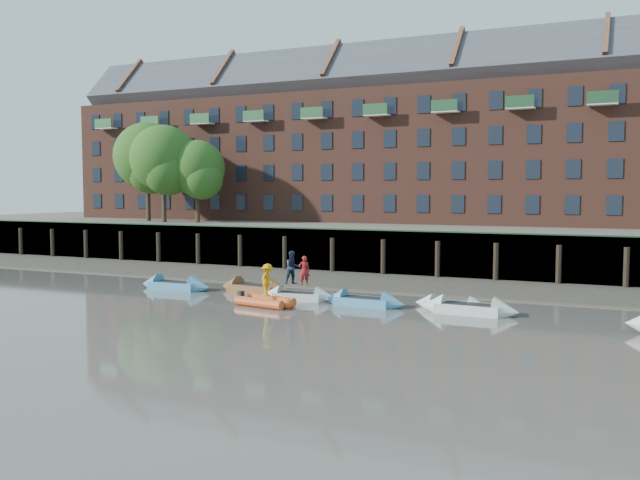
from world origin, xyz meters
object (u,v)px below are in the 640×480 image
Objects in this scene: rowboat_1 at (175,286)px; rowboat_5 at (451,305)px; rowboat_6 at (469,309)px; person_rower_a at (304,271)px; rowboat_4 at (364,302)px; rib_tender at (267,302)px; rowboat_2 at (255,289)px; person_rib_crew at (268,280)px; person_rower_b at (293,268)px; rowboat_3 at (298,296)px.

rowboat_1 is 1.22× the size of rowboat_5.
rowboat_6 is 3.00× the size of person_rower_a.
person_rower_a reaches higher than rowboat_1.
rowboat_4 is 4.55m from rowboat_5.
person_rower_a reaches higher than rib_tender.
rowboat_1 is 1.46× the size of rib_tender.
person_rib_crew is (2.93, -3.71, 1.14)m from rowboat_2.
rowboat_6 reaches higher than rowboat_2.
rowboat_1 is 2.98× the size of person_rower_a.
rowboat_2 reaches higher than rowboat_5.
person_rower_a is at bearing -4.24° from rowboat_1.
rowboat_1 is at bearing 178.32° from rowboat_4.
rowboat_4 is at bearing -161.53° from rowboat_5.
rowboat_1 reaches higher than rowboat_5.
person_rower_b reaches higher than rowboat_1.
rowboat_5 is 2.35× the size of person_rib_crew.
rib_tender is (8.12, -2.95, -0.00)m from rowboat_1.
rowboat_6 is (1.11, -0.99, 0.05)m from rowboat_5.
rowboat_1 is 5.23m from rowboat_2.
rowboat_3 is 1.64m from person_rower_b.
rowboat_1 is at bearing 169.65° from rib_tender.
rib_tender is at bearing -21.94° from rowboat_1.
rowboat_1 is 8.64m from rib_tender.
rowboat_5 is (8.49, 0.71, -0.02)m from rowboat_3.
rowboat_1 is at bearing 179.92° from rowboat_6.
rowboat_2 is at bearing 35.02° from person_rib_crew.
rowboat_4 is 5.15m from rib_tender.
rowboat_1 reaches higher than rowboat_4.
person_rib_crew is at bearing 38.47° from person_rower_a.
rowboat_5 is 2.44× the size of person_rower_a.
rowboat_2 is at bearing 152.48° from rowboat_3.
person_rower_b is (-0.80, 0.16, 0.11)m from person_rower_a.
rowboat_6 is 2.64× the size of person_rower_b.
rowboat_1 is 18.32m from rowboat_6.
rowboat_6 is (13.14, -1.55, 0.00)m from rowboat_2.
person_rib_crew is at bearing -21.38° from rowboat_1.
rowboat_1 is at bearing -173.63° from rowboat_5.
person_rib_crew is at bearing -154.03° from rowboat_4.
rowboat_1 is 8.66m from person_rib_crew.
rowboat_2 is 4.31m from person_rower_a.
person_rower_a reaches higher than rowboat_3.
person_rib_crew is at bearing 112.51° from rib_tender.
rowboat_1 is at bearing 67.26° from person_rib_crew.
person_rib_crew reaches higher than rib_tender.
rowboat_6 is at bearing -9.46° from rowboat_3.
person_rower_b is (8.25, -0.20, 1.53)m from rowboat_1.
person_rower_a is at bearing 175.79° from rowboat_4.
person_rower_a reaches higher than rowboat_5.
rib_tender is (-9.08, -3.24, 0.05)m from rowboat_5.
person_rib_crew reaches higher than rowboat_3.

